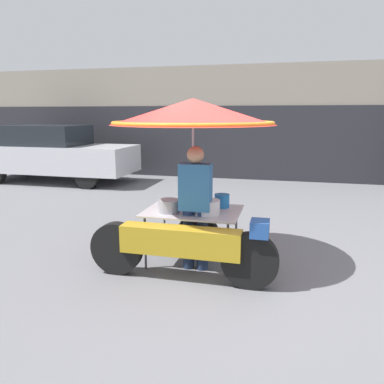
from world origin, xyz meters
name	(u,v)px	position (x,y,z in m)	size (l,w,h in m)	color
ground_plane	(227,278)	(0.00, 0.00, 0.00)	(36.00, 36.00, 0.00)	slate
shopfront_building	(268,123)	(0.00, 7.92, 1.63)	(28.00, 2.06, 3.29)	gray
vendor_motorcycle_cart	(192,136)	(-0.51, 0.34, 1.65)	(2.24, 2.03, 2.10)	black
vendor_person	(195,202)	(-0.43, 0.19, 0.86)	(0.38, 0.22, 1.54)	navy
parked_car	(52,153)	(-5.83, 5.18, 0.81)	(4.59, 1.68, 1.59)	black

